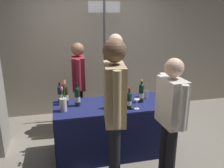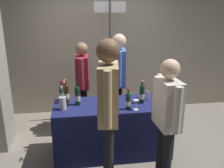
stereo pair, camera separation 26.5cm
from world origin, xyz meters
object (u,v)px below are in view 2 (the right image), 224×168
object	(u,v)px
featured_wine_bottle	(128,101)
taster_foreground_right	(108,104)
display_bottle_0	(66,93)
flower_vase	(63,101)
tasting_table	(112,119)
vendor_presenter	(119,75)
booth_signpost	(110,48)
wine_glass_near_vendor	(136,102)

from	to	relation	value
featured_wine_bottle	taster_foreground_right	size ratio (longest dim) A/B	0.16
display_bottle_0	flower_vase	size ratio (longest dim) A/B	0.89
tasting_table	display_bottle_0	size ratio (longest dim) A/B	4.67
featured_wine_bottle	taster_foreground_right	xyz separation A→B (m)	(-0.34, -0.56, 0.19)
tasting_table	vendor_presenter	xyz separation A→B (m)	(0.21, 0.66, 0.50)
flower_vase	booth_signpost	xyz separation A→B (m)	(0.82, 1.26, 0.51)
tasting_table	booth_signpost	bearing A→B (deg)	83.49
vendor_presenter	booth_signpost	bearing A→B (deg)	-162.85
vendor_presenter	wine_glass_near_vendor	bearing A→B (deg)	13.65
tasting_table	taster_foreground_right	world-z (taller)	taster_foreground_right
display_bottle_0	flower_vase	world-z (taller)	flower_vase
vendor_presenter	booth_signpost	xyz separation A→B (m)	(-0.08, 0.51, 0.37)
tasting_table	vendor_presenter	world-z (taller)	vendor_presenter
taster_foreground_right	display_bottle_0	bearing A→B (deg)	36.48
display_bottle_0	booth_signpost	world-z (taller)	booth_signpost
display_bottle_0	flower_vase	bearing A→B (deg)	-100.17
wine_glass_near_vendor	vendor_presenter	distance (m)	0.92
booth_signpost	taster_foreground_right	bearing A→B (deg)	-98.38
wine_glass_near_vendor	booth_signpost	world-z (taller)	booth_signpost
display_bottle_0	booth_signpost	distance (m)	1.37
tasting_table	wine_glass_near_vendor	world-z (taller)	wine_glass_near_vendor
flower_vase	taster_foreground_right	world-z (taller)	taster_foreground_right
display_bottle_0	wine_glass_near_vendor	size ratio (longest dim) A/B	2.55
tasting_table	display_bottle_0	distance (m)	0.76
tasting_table	featured_wine_bottle	distance (m)	0.46
booth_signpost	tasting_table	bearing A→B (deg)	-96.51
display_bottle_0	booth_signpost	bearing A→B (deg)	52.93
featured_wine_bottle	booth_signpost	world-z (taller)	booth_signpost
vendor_presenter	taster_foreground_right	size ratio (longest dim) A/B	0.95
tasting_table	booth_signpost	size ratio (longest dim) A/B	0.74
taster_foreground_right	booth_signpost	world-z (taller)	booth_signpost
wine_glass_near_vendor	booth_signpost	size ratio (longest dim) A/B	0.06
flower_vase	vendor_presenter	bearing A→B (deg)	40.21
taster_foreground_right	tasting_table	bearing A→B (deg)	-2.76
display_bottle_0	vendor_presenter	bearing A→B (deg)	31.32
featured_wine_bottle	vendor_presenter	bearing A→B (deg)	88.53
vendor_presenter	taster_foreground_right	world-z (taller)	taster_foreground_right
display_bottle_0	wine_glass_near_vendor	bearing A→B (deg)	-22.63
booth_signpost	display_bottle_0	bearing A→B (deg)	-127.07
wine_glass_near_vendor	booth_signpost	xyz separation A→B (m)	(-0.16, 1.41, 0.52)
featured_wine_bottle	wine_glass_near_vendor	world-z (taller)	featured_wine_bottle
tasting_table	wine_glass_near_vendor	size ratio (longest dim) A/B	11.93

